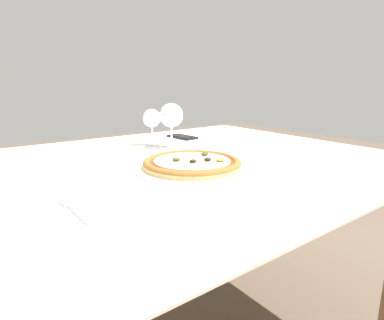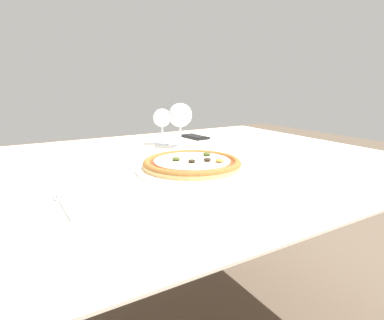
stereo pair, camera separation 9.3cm
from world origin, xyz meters
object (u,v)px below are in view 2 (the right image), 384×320
(dining_table, at_px, (194,181))
(wine_glass_far_right, at_px, (180,116))
(cell_phone, at_px, (194,137))
(fork, at_px, (65,204))
(pizza_plate, at_px, (192,164))
(wine_glass_far_left, at_px, (162,119))

(dining_table, relative_size, wine_glass_far_right, 7.81)
(cell_phone, bearing_deg, fork, -139.20)
(pizza_plate, bearing_deg, cell_phone, 58.18)
(fork, bearing_deg, dining_table, 25.81)
(cell_phone, bearing_deg, dining_table, -121.06)
(fork, relative_size, wine_glass_far_right, 0.98)
(fork, relative_size, wine_glass_far_left, 1.15)
(dining_table, distance_m, wine_glass_far_right, 0.29)
(pizza_plate, bearing_deg, fork, -164.67)
(wine_glass_far_right, xyz_separation_m, cell_phone, (0.16, 0.16, -0.12))
(pizza_plate, height_order, fork, pizza_plate)
(wine_glass_far_left, relative_size, wine_glass_far_right, 0.85)
(fork, height_order, wine_glass_far_left, wine_glass_far_left)
(pizza_plate, height_order, cell_phone, pizza_plate)
(dining_table, xyz_separation_m, pizza_plate, (-0.08, -0.12, 0.09))
(pizza_plate, xyz_separation_m, cell_phone, (0.29, 0.47, -0.01))
(pizza_plate, distance_m, cell_phone, 0.55)
(pizza_plate, distance_m, wine_glass_far_right, 0.35)
(pizza_plate, bearing_deg, dining_table, 55.92)
(dining_table, relative_size, cell_phone, 8.94)
(fork, distance_m, wine_glass_far_right, 0.66)
(fork, distance_m, wine_glass_far_left, 0.69)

